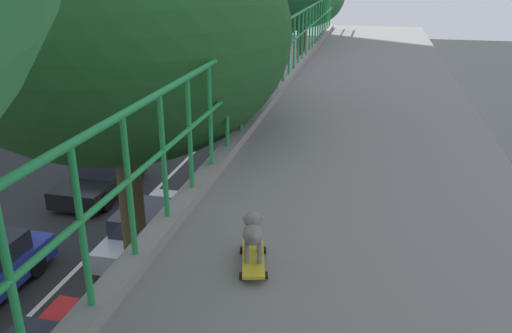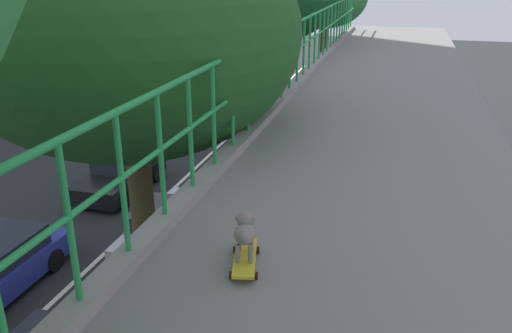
% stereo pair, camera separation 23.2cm
% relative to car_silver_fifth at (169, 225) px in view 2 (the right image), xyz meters
% --- Properties ---
extents(green_railing, '(0.20, 35.05, 1.20)m').
position_rel_car_silver_fifth_xyz_m(green_railing, '(4.19, -10.15, 5.20)').
color(green_railing, gray).
rests_on(green_railing, overpass_deck).
extents(car_silver_fifth, '(1.89, 4.33, 1.30)m').
position_rel_car_silver_fifth_xyz_m(car_silver_fifth, '(0.00, 0.00, 0.00)').
color(car_silver_fifth, '#AFBABF').
rests_on(car_silver_fifth, ground).
extents(car_black_sixth, '(1.91, 3.98, 1.31)m').
position_rel_car_silver_fifth_xyz_m(car_black_sixth, '(-3.34, 3.10, 0.01)').
color(car_black_sixth, black).
rests_on(car_black_sixth, ground).
extents(city_bus, '(2.49, 10.73, 3.16)m').
position_rel_car_silver_fifth_xyz_m(city_bus, '(-3.34, 15.43, 1.20)').
color(city_bus, navy).
rests_on(city_bus, ground).
extents(roadside_tree_mid, '(4.92, 4.92, 8.51)m').
position_rel_car_silver_fifth_xyz_m(roadside_tree_mid, '(2.29, -5.54, 6.11)').
color(roadside_tree_mid, '#473D24').
rests_on(roadside_tree_mid, ground).
extents(toy_skateboard, '(0.30, 0.58, 0.08)m').
position_rel_car_silver_fifth_xyz_m(toy_skateboard, '(5.05, -9.00, 4.98)').
color(toy_skateboard, gold).
rests_on(toy_skateboard, overpass_deck).
extents(small_dog, '(0.20, 0.34, 0.33)m').
position_rel_car_silver_fifth_xyz_m(small_dog, '(5.05, -8.98, 5.20)').
color(small_dog, slate).
rests_on(small_dog, toy_skateboard).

